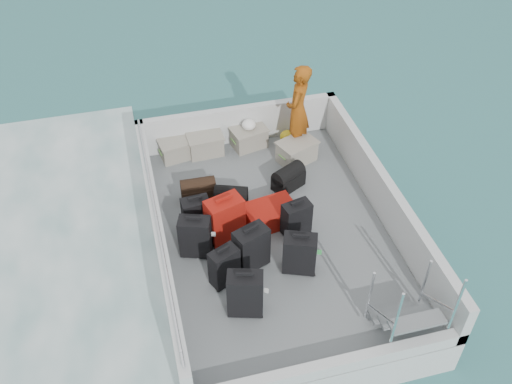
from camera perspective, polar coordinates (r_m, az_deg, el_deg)
ground at (r=9.17m, az=1.85°, el=-6.72°), size 160.00×160.00×0.00m
ferry_hull at (r=8.95m, az=1.90°, el=-5.45°), size 3.60×5.00×0.60m
deck at (r=8.72m, az=1.94°, el=-4.07°), size 3.30×4.70×0.02m
deck_fittings at (r=8.32m, az=4.91°, el=-3.34°), size 3.60×5.00×0.90m
suitcase_0 at (r=7.84m, az=-3.18°, el=-7.51°), size 0.46×0.37×0.62m
suitcase_1 at (r=8.22m, az=-6.08°, el=-4.52°), size 0.51×0.39×0.67m
suitcase_2 at (r=8.59m, az=-5.98°, el=-2.33°), size 0.43×0.27×0.60m
suitcase_3 at (r=7.49m, az=-1.08°, el=-10.19°), size 0.52×0.39×0.71m
suitcase_4 at (r=8.00m, az=-0.48°, el=-5.69°), size 0.54×0.43×0.70m
suitcase_5 at (r=8.39m, az=-3.14°, el=-2.77°), size 0.60×0.46×0.74m
suitcase_6 at (r=8.00m, az=4.38°, el=-6.22°), size 0.53×0.42×0.64m
suitcase_7 at (r=8.51m, az=4.06°, el=-2.73°), size 0.46×0.33×0.59m
suitcase_8 at (r=8.77m, az=1.39°, el=-2.25°), size 0.85×0.63×0.31m
duffel_0 at (r=9.18m, az=-5.76°, el=0.00°), size 0.56×0.32×0.32m
duffel_1 at (r=9.00m, az=-2.49°, el=-0.81°), size 0.58×0.46×0.32m
duffel_2 at (r=9.38m, az=3.26°, el=1.27°), size 0.60×0.51×0.32m
crate_0 at (r=10.07m, az=-7.98°, el=4.18°), size 0.59×0.45×0.32m
crate_1 at (r=10.11m, az=-5.09°, el=4.72°), size 0.60×0.43×0.35m
crate_2 at (r=10.23m, az=-0.71°, el=5.41°), size 0.65×0.52×0.35m
crate_3 at (r=9.92m, az=4.09°, el=4.02°), size 0.72×0.62×0.37m
yellow_bag at (r=10.40m, az=3.17°, el=5.58°), size 0.28×0.26×0.22m
white_bag at (r=10.07m, az=-0.72°, el=6.62°), size 0.24×0.24×0.18m
passenger at (r=9.79m, az=4.21°, el=8.16°), size 0.66×0.73×1.67m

